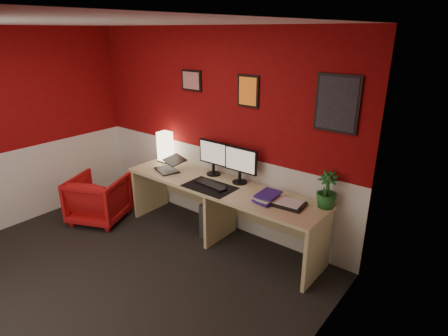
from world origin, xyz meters
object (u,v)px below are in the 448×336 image
monitor_left (213,153)px  potted_plant (327,190)px  pc_tower (216,217)px  armchair (99,198)px  monitor_right (240,160)px  zen_tray (287,204)px  desk (220,212)px  shoji_lamp (165,148)px  laptop (166,163)px

monitor_left → potted_plant: 1.50m
pc_tower → armchair: 1.63m
monitor_right → armchair: size_ratio=0.84×
monitor_left → zen_tray: monitor_left is taller
desk → pc_tower: 0.22m
zen_tray → potted_plant: bearing=31.3°
desk → shoji_lamp: shoji_lamp is taller
desk → armchair: 1.72m
potted_plant → zen_tray: bearing=-148.7°
desk → shoji_lamp: bearing=170.9°
desk → potted_plant: potted_plant is taller
desk → monitor_left: monitor_left is taller
monitor_left → pc_tower: 0.82m
desk → laptop: size_ratio=7.88×
monitor_left → pc_tower: (0.13, -0.12, -0.80)m
zen_tray → laptop: bearing=-177.2°
shoji_lamp → zen_tray: bearing=-4.7°
zen_tray → pc_tower: size_ratio=0.78×
laptop → monitor_right: monitor_right is taller
shoji_lamp → pc_tower: 1.20m
monitor_left → zen_tray: bearing=-9.5°
monitor_left → pc_tower: size_ratio=1.29×
zen_tray → potted_plant: potted_plant is taller
pc_tower → armchair: armchair is taller
laptop → potted_plant: potted_plant is taller
pc_tower → shoji_lamp: bearing=168.9°
shoji_lamp → armchair: 1.12m
shoji_lamp → pc_tower: bearing=-5.5°
potted_plant → pc_tower: bearing=-174.6°
desk → potted_plant: 1.36m
monitor_right → zen_tray: bearing=-13.7°
potted_plant → pc_tower: size_ratio=0.85×
monitor_right → zen_tray: 0.82m
monitor_left → zen_tray: (1.17, -0.20, -0.28)m
desk → monitor_right: monitor_right is taller
shoji_lamp → armchair: bearing=-121.6°
laptop → monitor_right: size_ratio=0.57×
potted_plant → armchair: bearing=-163.5°
zen_tray → potted_plant: 0.42m
monitor_right → desk: bearing=-126.0°
zen_tray → potted_plant: (0.33, 0.20, 0.18)m
desk → shoji_lamp: size_ratio=6.50×
zen_tray → pc_tower: 1.16m
desk → armchair: desk is taller
zen_tray → armchair: bearing=-165.7°
shoji_lamp → laptop: size_ratio=1.21×
laptop → armchair: size_ratio=0.48×
desk → zen_tray: zen_tray is taller
pc_tower → desk: bearing=-36.1°
zen_tray → pc_tower: bearing=176.0°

